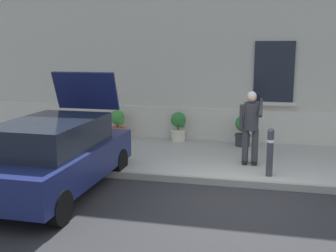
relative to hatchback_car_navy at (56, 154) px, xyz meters
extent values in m
plane|color=#232326|center=(3.54, 0.24, -0.80)|extent=(80.00, 80.00, 0.00)
cube|color=#99968E|center=(3.54, 3.04, -0.72)|extent=(24.00, 3.60, 0.15)
cube|color=gray|center=(3.54, 1.18, -0.72)|extent=(24.00, 0.12, 0.15)
cube|color=#B2AD9E|center=(3.54, 5.54, 2.95)|extent=(24.00, 1.40, 7.50)
cube|color=#BCB7A8|center=(3.54, 4.82, -0.25)|extent=(24.00, 0.08, 1.10)
cube|color=black|center=(4.23, 4.81, 1.40)|extent=(1.10, 0.06, 1.70)
cube|color=#BCB7A8|center=(4.23, 4.78, 0.50)|extent=(1.30, 0.12, 0.10)
cube|color=#161E4C|center=(0.00, 0.02, -0.18)|extent=(1.80, 4.02, 0.64)
cube|color=black|center=(0.00, -0.13, 0.42)|extent=(1.57, 2.42, 0.56)
cube|color=black|center=(0.03, 2.03, -0.40)|extent=(1.66, 0.12, 0.20)
cube|color=yellow|center=(0.03, 2.03, -0.22)|extent=(0.52, 0.03, 0.12)
cube|color=#B21414|center=(-0.73, 2.04, 0.04)|extent=(0.16, 0.04, 0.18)
cube|color=#B21414|center=(0.78, 2.02, 0.04)|extent=(0.16, 0.04, 0.18)
cube|color=#161E4C|center=(0.02, 1.47, 1.10)|extent=(1.49, 0.38, 0.87)
cylinder|color=black|center=(0.78, -1.39, -0.50)|extent=(0.21, 0.60, 0.60)
cylinder|color=black|center=(-0.78, 1.43, -0.50)|extent=(0.21, 0.60, 0.60)
cylinder|color=black|center=(0.81, 1.41, -0.50)|extent=(0.21, 0.60, 0.60)
cylinder|color=#333338|center=(4.13, 1.59, -0.17)|extent=(0.14, 0.14, 0.95)
sphere|color=#333338|center=(4.13, 1.59, 0.32)|extent=(0.15, 0.15, 0.15)
cylinder|color=silver|center=(4.13, 1.59, 0.12)|extent=(0.15, 0.15, 0.06)
cylinder|color=#333338|center=(0.00, 1.59, -0.17)|extent=(0.14, 0.14, 0.95)
sphere|color=#333338|center=(0.00, 1.59, 0.32)|extent=(0.15, 0.15, 0.15)
cylinder|color=silver|center=(0.00, 1.59, 0.12)|extent=(0.15, 0.15, 0.06)
cylinder|color=#2D2D33|center=(3.59, 2.37, -0.20)|extent=(0.15, 0.15, 0.82)
cube|color=black|center=(3.59, 2.43, -0.60)|extent=(0.12, 0.28, 0.10)
cylinder|color=#2D2D33|center=(3.81, 2.37, -0.20)|extent=(0.15, 0.15, 0.82)
cube|color=black|center=(3.81, 2.43, -0.60)|extent=(0.12, 0.28, 0.10)
cylinder|color=#2D2D33|center=(3.70, 2.33, 0.52)|extent=(0.34, 0.42, 0.66)
sphere|color=tan|center=(3.70, 2.27, 0.96)|extent=(0.22, 0.22, 0.22)
sphere|color=silver|center=(3.70, 2.27, 0.99)|extent=(0.21, 0.21, 0.21)
cylinder|color=#2D2D33|center=(3.48, 2.29, 0.51)|extent=(0.09, 0.16, 0.57)
cylinder|color=#2D2D33|center=(3.90, 2.29, 0.73)|extent=(0.09, 0.43, 0.40)
cube|color=black|center=(3.85, 2.25, 0.94)|extent=(0.07, 0.02, 0.15)
cylinder|color=#B25B38|center=(-0.32, 4.44, -0.48)|extent=(0.40, 0.40, 0.34)
cylinder|color=#B25B38|center=(-0.32, 4.44, -0.34)|extent=(0.44, 0.44, 0.05)
cylinder|color=#47331E|center=(-0.32, 4.44, -0.19)|extent=(0.04, 0.04, 0.24)
sphere|color=#387F33|center=(-0.32, 4.44, -0.01)|extent=(0.44, 0.44, 0.44)
sphere|color=#387F33|center=(-0.22, 4.39, -0.11)|extent=(0.24, 0.24, 0.24)
cylinder|color=beige|center=(1.56, 4.47, -0.48)|extent=(0.40, 0.40, 0.34)
cylinder|color=beige|center=(1.56, 4.47, -0.34)|extent=(0.44, 0.44, 0.05)
cylinder|color=#47331E|center=(1.56, 4.47, -0.19)|extent=(0.04, 0.04, 0.24)
sphere|color=#286B2D|center=(1.56, 4.47, -0.01)|extent=(0.44, 0.44, 0.44)
sphere|color=#286B2D|center=(1.66, 4.42, -0.11)|extent=(0.24, 0.24, 0.24)
cylinder|color=#2D2D30|center=(3.45, 4.23, -0.48)|extent=(0.40, 0.40, 0.34)
cylinder|color=#2D2D30|center=(3.45, 4.23, -0.34)|extent=(0.44, 0.44, 0.05)
cylinder|color=#47331E|center=(3.45, 4.23, -0.19)|extent=(0.04, 0.04, 0.24)
sphere|color=#286B2D|center=(3.45, 4.23, -0.01)|extent=(0.44, 0.44, 0.44)
sphere|color=#286B2D|center=(3.55, 4.18, -0.11)|extent=(0.24, 0.24, 0.24)
camera|label=1|loc=(3.88, -7.08, 2.05)|focal=43.55mm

